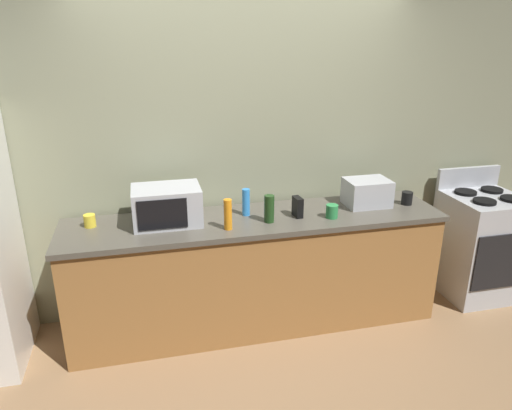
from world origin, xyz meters
TOP-DOWN VIEW (x-y plane):
  - ground_plane at (0.00, 0.00)m, footprint 8.00×8.00m
  - back_wall at (0.00, 0.81)m, footprint 6.40×0.10m
  - counter_run at (0.00, 0.40)m, footprint 2.84×0.64m
  - stove_range at (2.00, 0.40)m, footprint 0.60×0.61m
  - microwave at (-0.64, 0.45)m, footprint 0.48×0.35m
  - toaster_oven at (0.92, 0.46)m, footprint 0.34×0.26m
  - cordless_phone at (0.31, 0.35)m, footprint 0.06×0.11m
  - bottle_wine at (0.07, 0.30)m, footprint 0.07×0.07m
  - bottle_dish_soap at (-0.24, 0.23)m, footprint 0.06×0.06m
  - bottle_spray_cleaner at (-0.06, 0.47)m, footprint 0.06×0.06m
  - mug_green at (0.55, 0.27)m, footprint 0.09×0.09m
  - mug_yellow at (-1.18, 0.51)m, footprint 0.08×0.08m
  - mug_black at (1.24, 0.40)m, footprint 0.09×0.09m

SIDE VIEW (x-z plane):
  - ground_plane at x=0.00m, z-range 0.00..0.00m
  - counter_run at x=0.00m, z-range 0.00..0.90m
  - stove_range at x=2.00m, z-range -0.08..1.00m
  - mug_yellow at x=-1.18m, z-range 0.90..0.99m
  - mug_green at x=0.55m, z-range 0.90..1.00m
  - mug_black at x=1.24m, z-range 0.90..1.00m
  - cordless_phone at x=0.31m, z-range 0.90..1.05m
  - bottle_wine at x=0.07m, z-range 0.90..1.10m
  - bottle_spray_cleaner at x=-0.06m, z-range 0.90..1.10m
  - toaster_oven at x=0.92m, z-range 0.90..1.11m
  - bottle_dish_soap at x=-0.24m, z-range 0.90..1.12m
  - microwave at x=-0.64m, z-range 0.90..1.17m
  - back_wall at x=0.00m, z-range 0.00..2.70m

